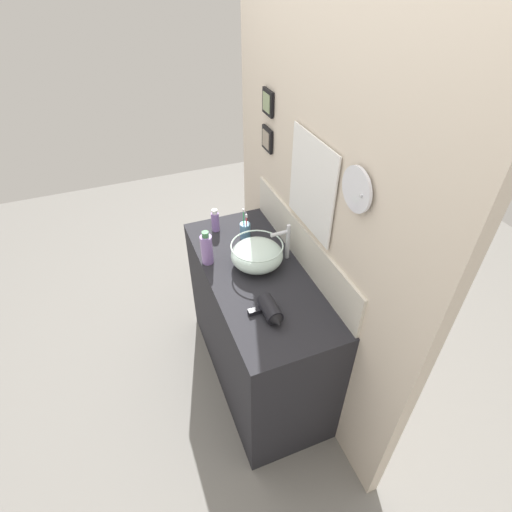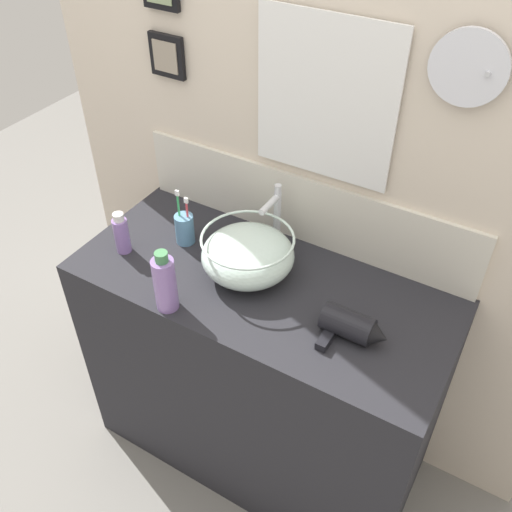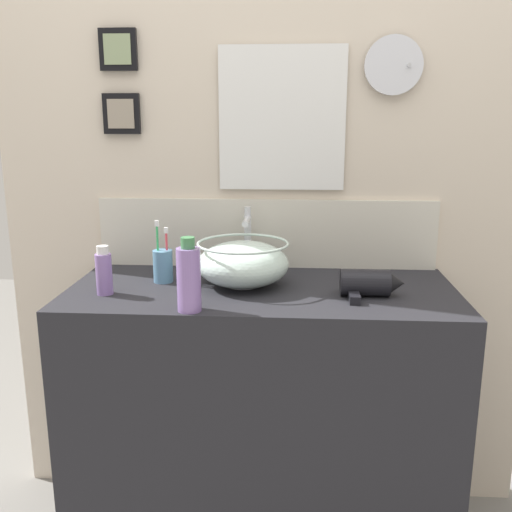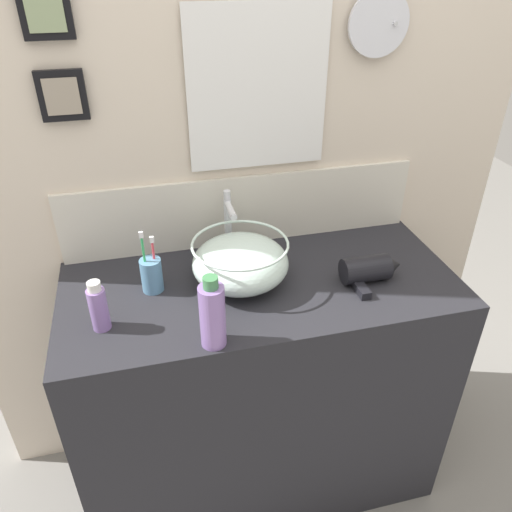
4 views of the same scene
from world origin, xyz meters
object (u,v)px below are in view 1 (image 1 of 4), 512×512
hair_drier (271,311)px  shampoo_bottle (207,249)px  glass_bowl_sink (257,255)px  toothbrush_cup (245,231)px  spray_bottle (215,221)px  faucet (286,240)px

hair_drier → shampoo_bottle: 0.53m
hair_drier → glass_bowl_sink: bearing=168.1°
glass_bowl_sink → toothbrush_cup: (-0.25, 0.03, -0.02)m
spray_bottle → toothbrush_cup: bearing=44.3°
glass_bowl_sink → faucet: (0.00, 0.17, 0.05)m
toothbrush_cup → shampoo_bottle: shampoo_bottle is taller
glass_bowl_sink → toothbrush_cup: size_ratio=1.43×
glass_bowl_sink → toothbrush_cup: bearing=174.1°
faucet → toothbrush_cup: faucet is taller
glass_bowl_sink → faucet: bearing=90.0°
glass_bowl_sink → toothbrush_cup: 0.26m
glass_bowl_sink → spray_bottle: (-0.40, -0.11, -0.00)m
toothbrush_cup → faucet: bearing=28.9°
hair_drier → spray_bottle: 0.77m
faucet → hair_drier: (0.38, -0.25, -0.09)m
faucet → toothbrush_cup: bearing=-151.1°
glass_bowl_sink → hair_drier: size_ratio=1.53×
glass_bowl_sink → hair_drier: bearing=-11.9°
toothbrush_cup → shampoo_bottle: (0.13, -0.27, 0.04)m
glass_bowl_sink → faucet: size_ratio=1.29×
spray_bottle → faucet: bearing=35.1°
spray_bottle → hair_drier: bearing=2.4°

